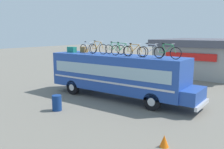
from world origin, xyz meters
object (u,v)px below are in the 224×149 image
at_px(bus, 117,73).
at_px(rooftop_bicycle_2, 98,48).
at_px(rooftop_bicycle_1, 88,48).
at_px(rooftop_bicycle_4, 122,50).
at_px(luggage_bag_2, 84,50).
at_px(trash_bin, 57,103).
at_px(rooftop_bicycle_7, 167,52).
at_px(luggage_bag_1, 72,50).
at_px(traffic_cone, 164,141).
at_px(rooftop_bicycle_6, 151,51).
at_px(rooftop_bicycle_3, 115,49).
at_px(rooftop_bicycle_5, 134,51).

xyz_separation_m(bus, rooftop_bicycle_2, (-1.68, -0.10, 1.69)).
xyz_separation_m(rooftop_bicycle_1, rooftop_bicycle_4, (3.38, -0.44, 0.02)).
relative_size(bus, luggage_bag_2, 24.57).
height_order(luggage_bag_2, rooftop_bicycle_2, rooftop_bicycle_2).
relative_size(rooftop_bicycle_1, trash_bin, 1.82).
bearing_deg(trash_bin, rooftop_bicycle_7, 38.60).
distance_m(luggage_bag_1, rooftop_bicycle_7, 8.14).
relative_size(bus, rooftop_bicycle_4, 6.44).
relative_size(rooftop_bicycle_4, traffic_cone, 3.50).
bearing_deg(trash_bin, luggage_bag_2, 113.71).
distance_m(rooftop_bicycle_1, trash_bin, 5.74).
distance_m(rooftop_bicycle_1, rooftop_bicycle_2, 1.19).
distance_m(rooftop_bicycle_6, traffic_cone, 6.62).
xyz_separation_m(luggage_bag_1, luggage_bag_2, (0.87, 0.49, 0.00)).
relative_size(rooftop_bicycle_2, traffic_cone, 3.47).
bearing_deg(rooftop_bicycle_6, rooftop_bicycle_2, 178.13).
bearing_deg(trash_bin, rooftop_bicycle_3, 81.15).
bearing_deg(trash_bin, rooftop_bicycle_1, 108.26).
bearing_deg(traffic_cone, rooftop_bicycle_7, 113.06).
distance_m(luggage_bag_2, rooftop_bicycle_5, 5.04).
bearing_deg(luggage_bag_1, rooftop_bicycle_3, 8.98).
bearing_deg(traffic_cone, rooftop_bicycle_6, 122.95).
bearing_deg(rooftop_bicycle_1, rooftop_bicycle_3, 6.42).
xyz_separation_m(rooftop_bicycle_5, traffic_cone, (4.29, -4.75, -3.21)).
distance_m(luggage_bag_1, luggage_bag_2, 1.00).
height_order(luggage_bag_2, rooftop_bicycle_6, rooftop_bicycle_6).
distance_m(rooftop_bicycle_7, trash_bin, 7.25).
relative_size(rooftop_bicycle_2, rooftop_bicycle_3, 1.00).
height_order(luggage_bag_1, rooftop_bicycle_6, rooftop_bicycle_6).
bearing_deg(luggage_bag_2, bus, -5.50).
bearing_deg(rooftop_bicycle_3, luggage_bag_2, -177.94).
distance_m(luggage_bag_2, trash_bin, 5.97).
xyz_separation_m(luggage_bag_2, rooftop_bicycle_5, (4.99, -0.68, 0.14)).
xyz_separation_m(rooftop_bicycle_1, rooftop_bicycle_7, (6.69, -0.54, 0.02)).
distance_m(rooftop_bicycle_3, rooftop_bicycle_6, 3.33).
height_order(bus, traffic_cone, bus).
height_order(rooftop_bicycle_3, rooftop_bicycle_7, rooftop_bicycle_7).
height_order(bus, trash_bin, bus).
bearing_deg(traffic_cone, trash_bin, 175.03).
bearing_deg(bus, rooftop_bicycle_7, -5.40).
xyz_separation_m(rooftop_bicycle_4, rooftop_bicycle_6, (2.18, 0.02, -0.00)).
distance_m(bus, rooftop_bicycle_2, 2.39).
xyz_separation_m(luggage_bag_1, traffic_cone, (10.15, -4.94, -3.06)).
bearing_deg(rooftop_bicycle_7, rooftop_bicycle_4, 178.31).
relative_size(bus, rooftop_bicycle_3, 6.49).
bearing_deg(bus, rooftop_bicycle_1, 176.50).
distance_m(rooftop_bicycle_3, rooftop_bicycle_4, 1.29).
bearing_deg(rooftop_bicycle_5, bus, 167.37).
bearing_deg(rooftop_bicycle_5, rooftop_bicycle_3, 159.62).
relative_size(luggage_bag_2, rooftop_bicycle_1, 0.27).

